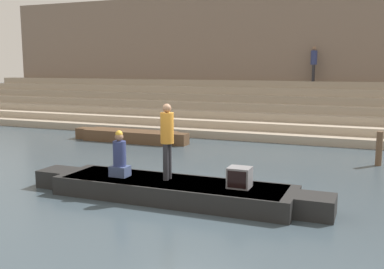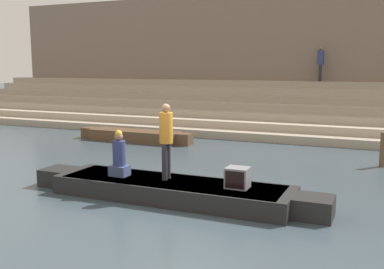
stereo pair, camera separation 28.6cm
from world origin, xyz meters
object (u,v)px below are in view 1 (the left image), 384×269
object	(u,v)px
person_standing	(167,136)
person_on_steps	(314,61)
person_rowing	(120,157)
mooring_post	(379,149)
rowboat_main	(172,189)
moored_boat_shore	(130,136)
tv_set	(239,177)

from	to	relation	value
person_standing	person_on_steps	distance (m)	13.55
person_rowing	mooring_post	bearing A→B (deg)	32.37
person_rowing	mooring_post	world-z (taller)	person_rowing
rowboat_main	moored_boat_shore	size ratio (longest dim) A/B	1.45
person_standing	person_on_steps	bearing A→B (deg)	72.65
person_rowing	person_on_steps	world-z (taller)	person_on_steps
tv_set	mooring_post	xyz separation A→B (m)	(2.82, 5.54, -0.13)
mooring_post	person_on_steps	size ratio (longest dim) A/B	0.63
mooring_post	tv_set	bearing A→B (deg)	-116.96
tv_set	person_on_steps	bearing A→B (deg)	83.08
rowboat_main	mooring_post	xyz separation A→B (m)	(4.39, 5.57, 0.30)
rowboat_main	person_on_steps	size ratio (longest dim) A/B	4.30
person_on_steps	moored_boat_shore	bearing A→B (deg)	128.98
tv_set	person_on_steps	distance (m)	13.66
person_rowing	person_standing	bearing A→B (deg)	-4.35
tv_set	moored_boat_shore	bearing A→B (deg)	126.68
tv_set	person_rowing	bearing A→B (deg)	174.09
rowboat_main	mooring_post	distance (m)	7.10
tv_set	mooring_post	bearing A→B (deg)	55.30
rowboat_main	person_standing	size ratio (longest dim) A/B	4.09
rowboat_main	person_on_steps	bearing A→B (deg)	84.10
rowboat_main	moored_boat_shore	bearing A→B (deg)	126.37
person_standing	person_rowing	xyz separation A→B (m)	(-1.17, -0.16, -0.56)
tv_set	mooring_post	size ratio (longest dim) A/B	0.46
moored_boat_shore	tv_set	bearing A→B (deg)	-49.02
moored_boat_shore	person_on_steps	world-z (taller)	person_on_steps
rowboat_main	person_on_steps	xyz separation A→B (m)	(1.38, 13.45, 3.02)
moored_boat_shore	mooring_post	distance (m)	9.33
person_standing	tv_set	xyz separation A→B (m)	(1.74, -0.07, -0.80)
mooring_post	rowboat_main	bearing A→B (deg)	-128.23
person_standing	moored_boat_shore	bearing A→B (deg)	115.13
tv_set	mooring_post	world-z (taller)	mooring_post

